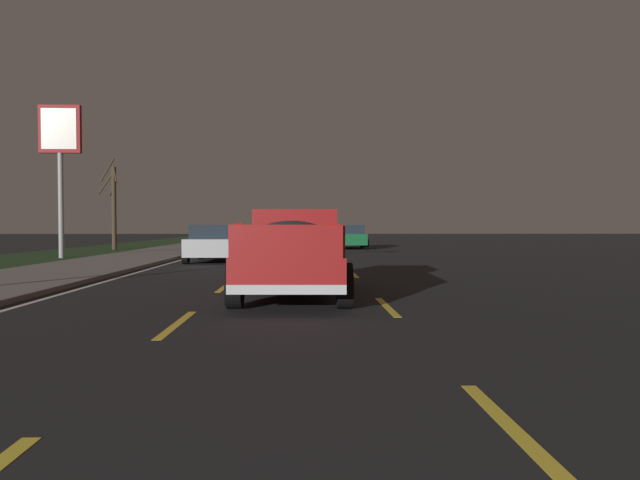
{
  "coord_description": "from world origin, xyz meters",
  "views": [
    {
      "loc": [
        -0.15,
        -0.19,
        1.52
      ],
      "look_at": [
        14.66,
        -0.64,
        1.13
      ],
      "focal_mm": 31.06,
      "sensor_mm": 36.0,
      "label": 1
    }
  ],
  "objects_px": {
    "sedan_silver": "(215,243)",
    "gas_price_sign": "(60,143)",
    "pickup_truck": "(294,250)",
    "sedan_green": "(351,237)",
    "bare_tree_far": "(113,205)"
  },
  "relations": [
    {
      "from": "sedan_silver",
      "to": "gas_price_sign",
      "type": "bearing_deg",
      "value": 70.6
    },
    {
      "from": "pickup_truck",
      "to": "sedan_silver",
      "type": "bearing_deg",
      "value": 17.14
    },
    {
      "from": "sedan_green",
      "to": "gas_price_sign",
      "type": "distance_m",
      "value": 18.11
    },
    {
      "from": "pickup_truck",
      "to": "bare_tree_far",
      "type": "xyz_separation_m",
      "value": [
        22.97,
        11.64,
        1.83
      ]
    },
    {
      "from": "sedan_silver",
      "to": "sedan_green",
      "type": "distance_m",
      "value": 14.46
    },
    {
      "from": "gas_price_sign",
      "to": "bare_tree_far",
      "type": "relative_size",
      "value": 1.24
    },
    {
      "from": "sedan_silver",
      "to": "sedan_green",
      "type": "xyz_separation_m",
      "value": [
        12.75,
        -6.81,
        0.0
      ]
    },
    {
      "from": "pickup_truck",
      "to": "sedan_green",
      "type": "xyz_separation_m",
      "value": [
        24.16,
        -3.3,
        -0.2
      ]
    },
    {
      "from": "bare_tree_far",
      "to": "sedan_silver",
      "type": "bearing_deg",
      "value": -144.91
    },
    {
      "from": "pickup_truck",
      "to": "sedan_green",
      "type": "relative_size",
      "value": 1.24
    },
    {
      "from": "pickup_truck",
      "to": "bare_tree_far",
      "type": "distance_m",
      "value": 25.82
    },
    {
      "from": "gas_price_sign",
      "to": "bare_tree_far",
      "type": "height_order",
      "value": "gas_price_sign"
    },
    {
      "from": "pickup_truck",
      "to": "sedan_silver",
      "type": "xyz_separation_m",
      "value": [
        11.41,
        3.52,
        -0.2
      ]
    },
    {
      "from": "sedan_green",
      "to": "bare_tree_far",
      "type": "xyz_separation_m",
      "value": [
        -1.19,
        14.94,
        2.03
      ]
    },
    {
      "from": "sedan_green",
      "to": "gas_price_sign",
      "type": "xyz_separation_m",
      "value": [
        -10.11,
        14.33,
        4.53
      ]
    }
  ]
}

